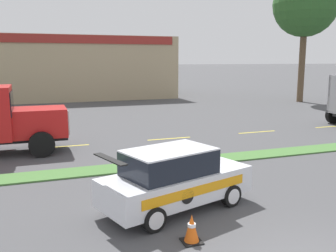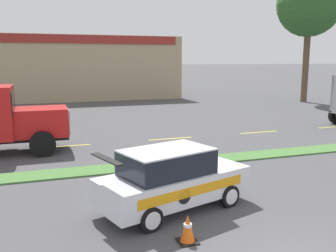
{
  "view_description": "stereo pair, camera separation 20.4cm",
  "coord_description": "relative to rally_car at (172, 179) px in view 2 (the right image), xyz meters",
  "views": [
    {
      "loc": [
        -4.9,
        -5.34,
        4.13
      ],
      "look_at": [
        0.02,
        8.42,
        1.53
      ],
      "focal_mm": 40.0,
      "sensor_mm": 36.0,
      "label": 1
    },
    {
      "loc": [
        -4.71,
        -5.4,
        4.13
      ],
      "look_at": [
        0.02,
        8.42,
        1.53
      ],
      "focal_mm": 40.0,
      "sensor_mm": 36.0,
      "label": 2
    }
  ],
  "objects": [
    {
      "name": "grass_verge",
      "position": [
        1.39,
        4.34,
        -0.86
      ],
      "size": [
        120.0,
        1.23,
        0.06
      ],
      "primitive_type": "cube",
      "color": "#477538",
      "rests_on": "ground_plane"
    },
    {
      "name": "centre_line_4",
      "position": [
        -2.32,
        8.95,
        -0.88
      ],
      "size": [
        2.4,
        0.14,
        0.01
      ],
      "primitive_type": "cube",
      "color": "yellow",
      "rests_on": "ground_plane"
    },
    {
      "name": "centre_line_5",
      "position": [
        3.08,
        8.95,
        -0.88
      ],
      "size": [
        2.4,
        0.14,
        0.01
      ],
      "primitive_type": "cube",
      "color": "yellow",
      "rests_on": "ground_plane"
    },
    {
      "name": "centre_line_6",
      "position": [
        8.48,
        8.95,
        -0.88
      ],
      "size": [
        2.4,
        0.14,
        0.01
      ],
      "primitive_type": "cube",
      "color": "yellow",
      "rests_on": "ground_plane"
    },
    {
      "name": "centre_line_7",
      "position": [
        13.88,
        8.95,
        -0.88
      ],
      "size": [
        2.4,
        0.14,
        0.01
      ],
      "primitive_type": "cube",
      "color": "yellow",
      "rests_on": "ground_plane"
    },
    {
      "name": "rally_car",
      "position": [
        0.0,
        0.0,
        0.0
      ],
      "size": [
        4.64,
        2.92,
        1.78
      ],
      "color": "silver",
      "rests_on": "ground_plane"
    },
    {
      "name": "traffic_cone",
      "position": [
        -0.31,
        -1.94,
        -0.56
      ],
      "size": [
        0.45,
        0.45,
        0.66
      ],
      "color": "black",
      "rests_on": "ground_plane"
    },
    {
      "name": "store_building_backdrop",
      "position": [
        -3.65,
        34.17,
        2.37
      ],
      "size": [
        29.42,
        12.1,
        6.52
      ],
      "color": "tan",
      "rests_on": "ground_plane"
    }
  ]
}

